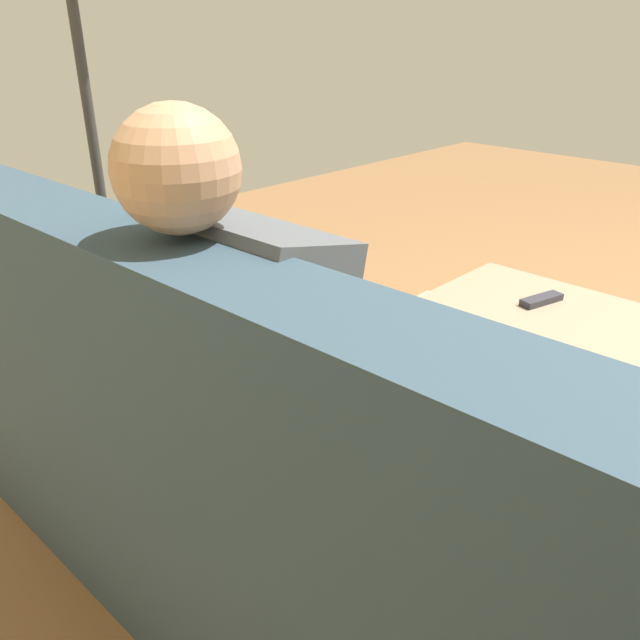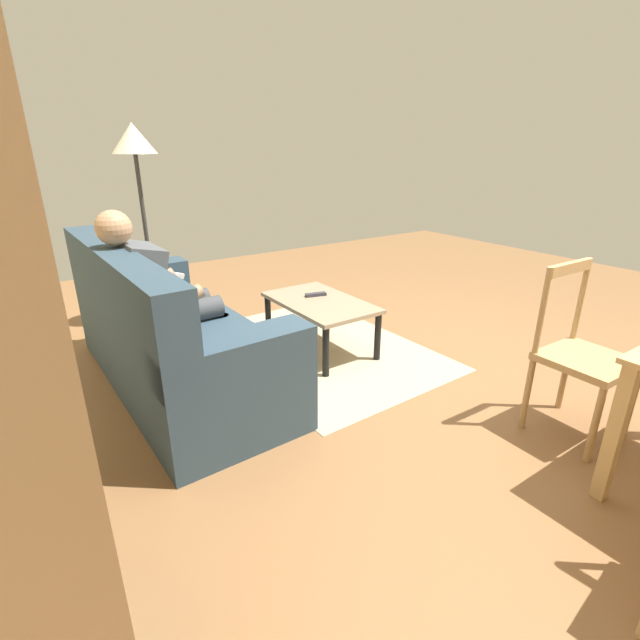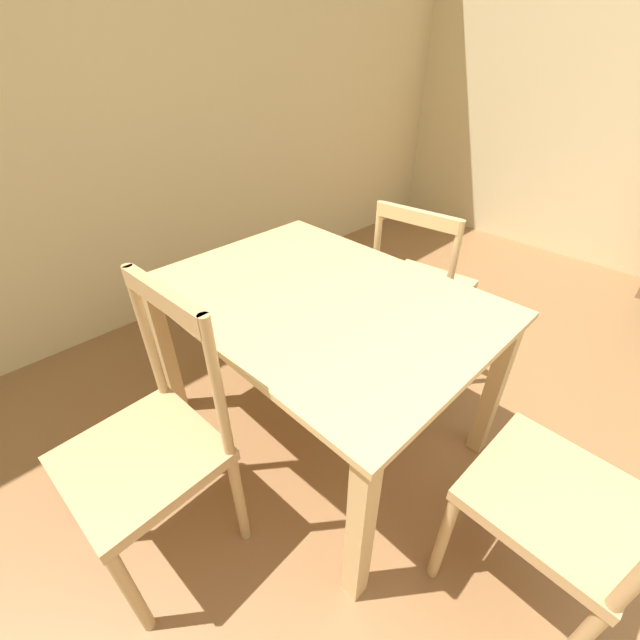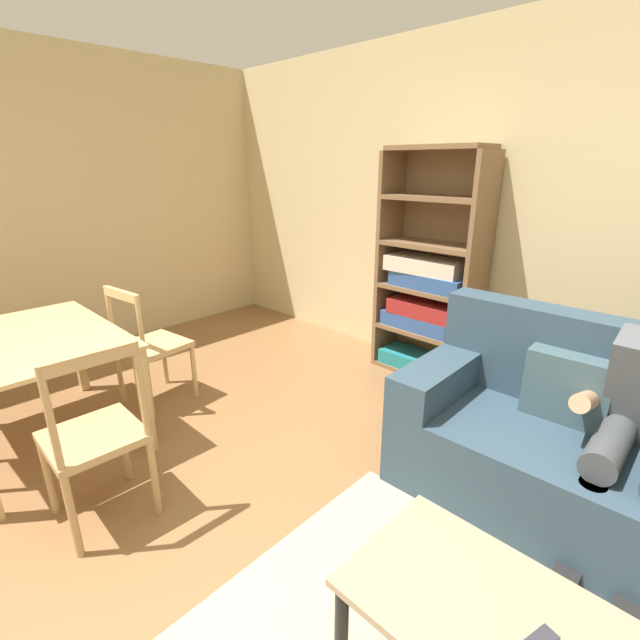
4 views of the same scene
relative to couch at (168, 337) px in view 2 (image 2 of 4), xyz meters
The scene contains 9 objects.
ground_plane 2.00m from the couch, 120.21° to the right, with size 8.63×8.63×0.00m, color brown.
couch is the anchor object (origin of this frame).
person_lounging 0.28m from the couch, ahead, with size 0.60×0.89×1.19m.
coffee_table 1.18m from the couch, 93.83° to the right, with size 0.92×0.56×0.41m.
tv_remote 1.22m from the couch, 88.21° to the right, with size 0.05×0.17×0.02m, color #2D2D38.
bookshelf 1.90m from the couch, 151.47° to the left, with size 0.84×0.36×1.84m.
dining_chair_facing_couch 2.51m from the couch, 136.88° to the right, with size 0.43×0.43×0.96m.
area_rug 1.23m from the couch, 93.83° to the right, with size 2.00×1.40×0.01m, color tan.
floor_lamp 1.71m from the couch, 11.75° to the right, with size 0.36×0.36×1.72m.
Camera 2 is at (-1.89, 2.45, 1.54)m, focal length 25.65 mm.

